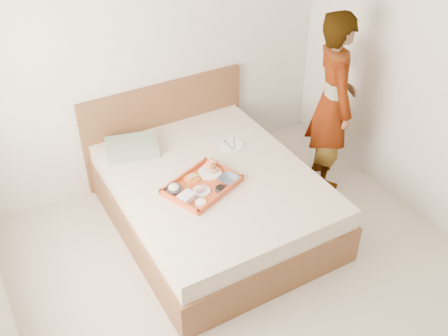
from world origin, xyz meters
TOP-DOWN VIEW (x-y plane):
  - ground at (0.00, 0.00)m, footprint 3.50×4.00m
  - wall_back at (0.00, 2.00)m, footprint 3.50×0.01m
  - bed at (0.05, 1.00)m, footprint 1.65×2.00m
  - headboard at (0.05, 1.97)m, footprint 1.65×0.06m
  - pillow at (-0.42, 1.66)m, footprint 0.51×0.40m
  - tray at (-0.11, 0.90)m, footprint 0.69×0.60m
  - prawn_plate at (0.03, 1.02)m, footprint 0.26×0.26m
  - navy_bowl_big at (0.11, 0.84)m, footprint 0.21×0.21m
  - sauce_dish at (-0.01, 0.77)m, footprint 0.11×0.11m
  - meat_plate at (-0.15, 0.84)m, footprint 0.19×0.19m
  - bread_plate at (-0.14, 1.03)m, footprint 0.18×0.18m
  - salad_bowl at (-0.34, 0.95)m, footprint 0.16×0.16m
  - plastic_tub at (-0.30, 0.81)m, footprint 0.15×0.14m
  - cheese_round at (-0.23, 0.70)m, footprint 0.11×0.11m
  - dinner_plate at (0.41, 1.31)m, footprint 0.29×0.29m
  - person at (1.31, 1.03)m, footprint 0.62×0.73m

SIDE VIEW (x-z plane):
  - ground at x=0.00m, z-range -0.01..0.01m
  - bed at x=0.05m, z-range 0.00..0.53m
  - headboard at x=0.05m, z-range 0.00..0.95m
  - dinner_plate at x=0.41m, z-range 0.53..0.54m
  - meat_plate at x=-0.15m, z-range 0.55..0.56m
  - bread_plate at x=-0.14m, z-range 0.55..0.56m
  - prawn_plate at x=0.03m, z-range 0.55..0.56m
  - tray at x=-0.11m, z-range 0.53..0.58m
  - cheese_round at x=-0.23m, z-range 0.55..0.58m
  - sauce_dish at x=-0.01m, z-range 0.55..0.58m
  - salad_bowl at x=-0.34m, z-range 0.55..0.59m
  - navy_bowl_big at x=0.11m, z-range 0.55..0.59m
  - plastic_tub at x=-0.30m, z-range 0.55..0.60m
  - pillow at x=-0.42m, z-range 0.53..0.64m
  - person at x=1.31m, z-range 0.00..1.71m
  - wall_back at x=0.00m, z-range 0.00..2.60m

